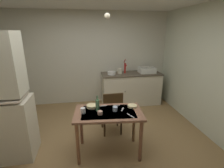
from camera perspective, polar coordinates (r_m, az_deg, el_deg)
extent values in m
plane|color=olive|center=(3.29, -4.42, -20.50)|extent=(5.35, 5.35, 0.00)
cube|color=beige|center=(4.84, -7.22, 8.52)|extent=(4.45, 0.10, 2.55)
cube|color=beige|center=(3.62, 32.80, 2.83)|extent=(0.10, 4.39, 2.55)
cube|color=beige|center=(4.86, 6.44, -1.66)|extent=(1.63, 0.60, 0.87)
cube|color=brown|center=(4.74, 6.62, 3.48)|extent=(1.66, 0.63, 0.03)
sphere|color=#2D2823|center=(4.51, 4.54, -2.59)|extent=(0.02, 0.02, 0.02)
cube|color=silver|center=(4.86, 11.75, 4.67)|extent=(0.44, 0.34, 0.15)
cube|color=black|center=(4.84, 11.80, 5.49)|extent=(0.38, 0.28, 0.01)
cylinder|color=#B21E19|center=(4.70, 4.43, 5.39)|extent=(0.05, 0.05, 0.28)
cylinder|color=#B21E19|center=(4.62, 4.67, 6.42)|extent=(0.03, 0.12, 0.03)
cylinder|color=#A72016|center=(4.73, 4.31, 7.79)|extent=(0.02, 0.16, 0.12)
cylinder|color=white|center=(4.55, -0.14, 3.77)|extent=(0.22, 0.22, 0.08)
cylinder|color=beige|center=(4.65, 2.76, 4.38)|extent=(0.12, 0.12, 0.14)
cube|color=brown|center=(2.77, -1.19, -9.70)|extent=(1.15, 0.74, 0.04)
cube|color=#EBE8CF|center=(2.77, -1.19, -9.38)|extent=(0.90, 0.57, 0.00)
cylinder|color=brown|center=(2.78, -11.54, -19.45)|extent=(0.06, 0.06, 0.73)
cylinder|color=brown|center=(2.82, 9.71, -18.61)|extent=(0.06, 0.06, 0.73)
cylinder|color=brown|center=(3.21, -10.45, -13.87)|extent=(0.06, 0.06, 0.73)
cylinder|color=brown|center=(3.25, 7.46, -13.27)|extent=(0.06, 0.06, 0.73)
cube|color=#3C2816|center=(3.49, -0.21, -9.73)|extent=(0.41, 0.41, 0.03)
cube|color=#3D2B15|center=(3.22, 0.40, -7.23)|extent=(0.38, 0.03, 0.47)
cylinder|color=#3C2816|center=(3.77, 1.89, -11.31)|extent=(0.04, 0.04, 0.41)
cylinder|color=#3C2816|center=(3.72, -3.33, -11.77)|extent=(0.04, 0.04, 0.41)
cylinder|color=#3C2816|center=(3.48, 3.16, -13.94)|extent=(0.04, 0.04, 0.41)
cylinder|color=#3C2816|center=(3.43, -2.55, -14.50)|extent=(0.04, 0.04, 0.41)
cylinder|color=beige|center=(2.92, -6.85, -7.49)|extent=(0.18, 0.18, 0.04)
cylinder|color=beige|center=(2.94, 6.85, -7.43)|extent=(0.16, 0.16, 0.03)
cylinder|color=white|center=(2.74, -9.84, -8.86)|extent=(0.08, 0.08, 0.09)
cylinder|color=#9EB2C6|center=(2.77, 1.07, -8.44)|extent=(0.08, 0.08, 0.07)
cylinder|color=tan|center=(2.67, -4.08, -9.71)|extent=(0.08, 0.08, 0.06)
cylinder|color=#4C7F56|center=(2.76, -4.94, -7.25)|extent=(0.06, 0.06, 0.19)
cylinder|color=#4C7F56|center=(2.71, -5.01, -4.71)|extent=(0.03, 0.03, 0.07)
cube|color=silver|center=(2.66, 6.33, -10.63)|extent=(0.08, 0.17, 0.00)
cube|color=beige|center=(2.97, -2.96, -7.37)|extent=(0.13, 0.03, 0.00)
cube|color=beige|center=(2.98, 1.51, -7.27)|extent=(0.12, 0.03, 0.00)
cube|color=beige|center=(2.84, 3.54, -8.59)|extent=(0.08, 0.13, 0.00)
sphere|color=#F9EFCC|center=(2.46, -1.61, 22.10)|extent=(0.08, 0.08, 0.08)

